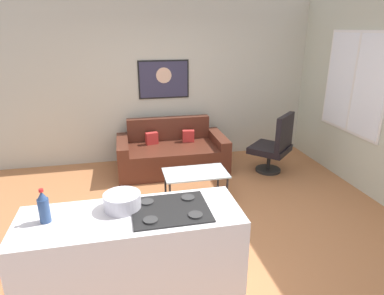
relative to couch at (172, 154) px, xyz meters
The scene contains 10 objects.
ground 1.85m from the couch, 89.70° to the right, with size 6.40×6.40×0.04m, color #AA6B40.
back_wall 1.28m from the couch, 89.10° to the left, with size 6.40×0.05×2.80m, color beige.
couch is the anchor object (origin of this frame).
coffee_table 1.15m from the couch, 82.45° to the right, with size 0.87×0.51×0.41m.
armchair 1.72m from the couch, 17.02° to the right, with size 0.83×0.82×1.00m.
kitchen_counter 3.06m from the couch, 104.78° to the right, with size 1.72×0.62×0.96m.
soda_bottle 3.33m from the couch, 115.55° to the right, with size 0.08×0.08×0.27m.
mixing_bowl 3.05m from the couch, 106.38° to the right, with size 0.29×0.29×0.13m.
wall_painting 1.30m from the couch, 92.56° to the left, with size 0.88×0.03×0.65m.
window 3.02m from the couch, 19.55° to the right, with size 0.03×1.34×1.49m.
Camera 1 is at (-0.81, -3.42, 2.29)m, focal length 31.29 mm.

